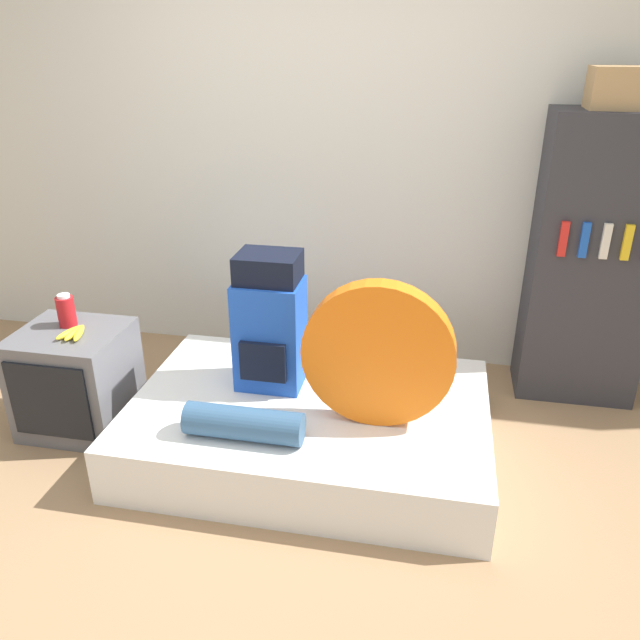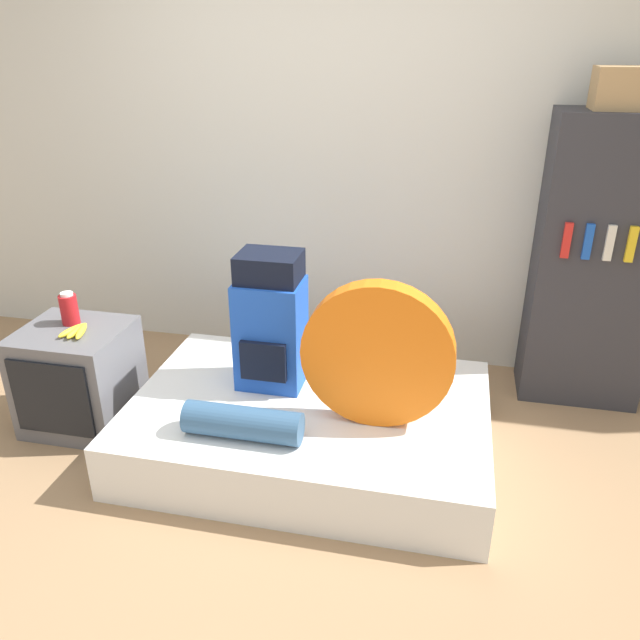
{
  "view_description": "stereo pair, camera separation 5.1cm",
  "coord_description": "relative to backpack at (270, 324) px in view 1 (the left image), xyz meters",
  "views": [
    {
      "loc": [
        0.71,
        -2.07,
        1.95
      ],
      "look_at": [
        0.21,
        0.52,
        0.74
      ],
      "focal_mm": 35.0,
      "sensor_mm": 36.0,
      "label": 1
    },
    {
      "loc": [
        0.76,
        -2.06,
        1.95
      ],
      "look_at": [
        0.21,
        0.52,
        0.74
      ],
      "focal_mm": 35.0,
      "sensor_mm": 36.0,
      "label": 2
    }
  ],
  "objects": [
    {
      "name": "ground_plane",
      "position": [
        0.08,
        -0.66,
        -0.63
      ],
      "size": [
        16.0,
        16.0,
        0.0
      ],
      "primitive_type": "plane",
      "color": "#997551"
    },
    {
      "name": "wall_back",
      "position": [
        0.08,
        1.0,
        0.67
      ],
      "size": [
        8.0,
        0.05,
        2.6
      ],
      "color": "silver",
      "rests_on": "ground_plane"
    },
    {
      "name": "bed",
      "position": [
        0.23,
        -0.14,
        -0.48
      ],
      "size": [
        1.76,
        1.2,
        0.29
      ],
      "color": "white",
      "rests_on": "ground_plane"
    },
    {
      "name": "backpack",
      "position": [
        0.0,
        0.0,
        0.0
      ],
      "size": [
        0.33,
        0.3,
        0.7
      ],
      "color": "blue",
      "rests_on": "bed"
    },
    {
      "name": "tent_bag",
      "position": [
        0.57,
        -0.24,
        0.01
      ],
      "size": [
        0.7,
        0.11,
        0.7
      ],
      "color": "orange",
      "rests_on": "bed"
    },
    {
      "name": "sleeping_roll",
      "position": [
        0.01,
        -0.5,
        -0.26
      ],
      "size": [
        0.54,
        0.15,
        0.15
      ],
      "color": "#33567A",
      "rests_on": "bed"
    },
    {
      "name": "television",
      "position": [
        -1.03,
        -0.16,
        -0.35
      ],
      "size": [
        0.54,
        0.5,
        0.56
      ],
      "color": "#5B5B60",
      "rests_on": "ground_plane"
    },
    {
      "name": "canister",
      "position": [
        -1.07,
        -0.09,
        0.02
      ],
      "size": [
        0.09,
        0.09,
        0.17
      ],
      "color": "#B2191E",
      "rests_on": "television"
    },
    {
      "name": "banana_bunch",
      "position": [
        -0.97,
        -0.2,
        -0.05
      ],
      "size": [
        0.14,
        0.18,
        0.04
      ],
      "color": "yellow",
      "rests_on": "television"
    },
    {
      "name": "bookshelf",
      "position": [
        1.64,
        0.74,
        0.18
      ],
      "size": [
        0.65,
        0.38,
        1.61
      ],
      "color": "#2D2D33",
      "rests_on": "ground_plane"
    },
    {
      "name": "cardboard_box",
      "position": [
        1.62,
        0.72,
        1.08
      ],
      "size": [
        0.31,
        0.21,
        0.2
      ],
      "color": "#A88456",
      "rests_on": "bookshelf"
    }
  ]
}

